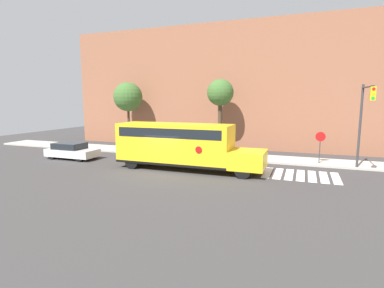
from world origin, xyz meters
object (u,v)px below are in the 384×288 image
Objects in this scene: tree_near_sidewalk at (220,94)px; tree_far_sidewalk at (128,97)px; parked_car at (72,151)px; traffic_light at (364,114)px; stop_sign at (320,143)px; school_bus at (180,144)px.

tree_near_sidewalk reaches higher than tree_far_sidewalk.
tree_near_sidewalk reaches higher than parked_car.
traffic_light is at bearing -12.78° from tree_far_sidewalk.
traffic_light is 0.89× the size of tree_far_sidewalk.
parked_car is at bearing -166.73° from stop_sign.
parked_car is 0.73× the size of traffic_light.
traffic_light is (2.45, -1.63, 2.24)m from stop_sign.
tree_near_sidewalk is (-8.54, 2.97, 3.72)m from stop_sign.
traffic_light reaches higher than parked_car.
tree_far_sidewalk is (-18.50, 3.13, 3.48)m from stop_sign.
traffic_light is (11.70, 3.24, 2.10)m from school_bus.
stop_sign is (19.23, 4.53, 1.00)m from parked_car.
tree_near_sidewalk is at bearing 157.28° from traffic_light.
school_bus is at bearing -164.51° from traffic_light.
tree_near_sidewalk is 9.96m from tree_far_sidewalk.
traffic_light is 21.51m from tree_far_sidewalk.
school_bus is at bearing -1.91° from parked_car.
school_bus is at bearing -152.24° from stop_sign.
school_bus reaches higher than parked_car.
tree_near_sidewalk is at bearing -0.88° from tree_far_sidewalk.
tree_far_sidewalk is at bearing 139.17° from school_bus.
traffic_light is 0.87× the size of tree_near_sidewalk.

